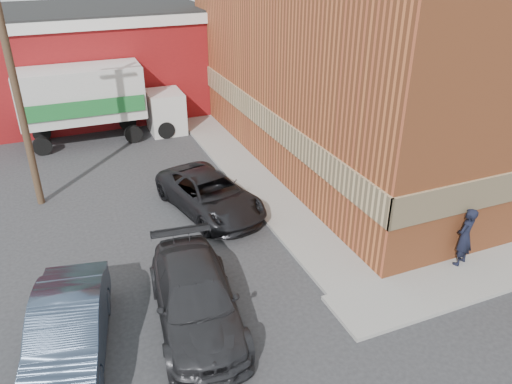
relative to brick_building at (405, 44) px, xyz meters
name	(u,v)px	position (x,y,z in m)	size (l,w,h in m)	color
ground	(337,295)	(-8.50, -9.00, -4.68)	(90.00, 90.00, 0.00)	#28282B
brick_building	(405,44)	(0.00, 0.00, 0.00)	(14.25, 18.25, 9.36)	#AD552C
sidewalk_west	(241,167)	(-7.90, 0.00, -4.62)	(1.80, 18.00, 0.12)	gray
warehouse	(54,63)	(-14.50, 11.00, -1.87)	(16.30, 8.30, 5.60)	maroon
utility_pole	(13,78)	(-16.00, 0.00, 0.06)	(2.00, 0.26, 9.00)	#463423
man	(465,237)	(-4.36, -9.25, -3.62)	(0.69, 0.45, 1.89)	black
sedan	(68,331)	(-15.53, -8.50, -3.92)	(1.61, 4.63, 1.53)	#303C50
suv_a	(210,194)	(-10.28, -3.03, -4.00)	(2.28, 4.94, 1.37)	black
suv_b	(196,299)	(-12.43, -8.50, -3.95)	(2.06, 5.06, 1.47)	#262628
box_truck	(97,99)	(-12.95, 5.79, -2.60)	(7.35, 2.36, 3.61)	silver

